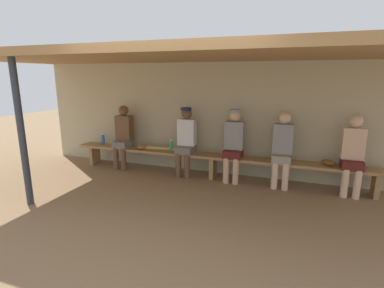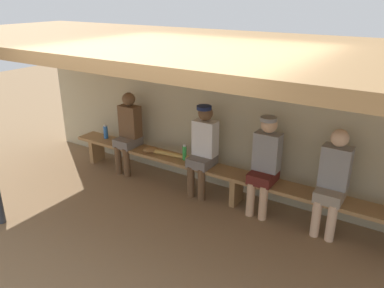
{
  "view_description": "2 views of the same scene",
  "coord_description": "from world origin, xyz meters",
  "px_view_note": "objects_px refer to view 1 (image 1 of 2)",
  "views": [
    {
      "loc": [
        1.45,
        -3.7,
        1.94
      ],
      "look_at": [
        -0.25,
        1.05,
        0.77
      ],
      "focal_mm": 27.49,
      "sensor_mm": 36.0,
      "label": 1
    },
    {
      "loc": [
        2.06,
        -2.81,
        2.79
      ],
      "look_at": [
        -0.48,
        1.14,
        0.94
      ],
      "focal_mm": 35.85,
      "sensor_mm": 36.0,
      "label": 2
    }
  ],
  "objects_px": {
    "player_with_sunglasses": "(123,134)",
    "baseball_bat": "(159,148)",
    "player_in_red": "(186,138)",
    "water_bottle_blue": "(103,139)",
    "player_in_blue": "(234,142)",
    "player_in_white": "(353,152)",
    "support_post": "(22,134)",
    "water_bottle_green": "(171,145)",
    "bench": "(213,159)",
    "player_near_post": "(282,147)",
    "baseball_glove_tan": "(328,163)",
    "baseball_glove_dark_brown": "(143,147)"
  },
  "relations": [
    {
      "from": "player_in_white",
      "to": "bench",
      "type": "bearing_deg",
      "value": -179.93
    },
    {
      "from": "bench",
      "to": "baseball_glove_dark_brown",
      "type": "xyz_separation_m",
      "value": [
        -1.49,
        -0.03,
        0.12
      ]
    },
    {
      "from": "player_in_blue",
      "to": "baseball_bat",
      "type": "xyz_separation_m",
      "value": [
        -1.53,
        -0.0,
        -0.25
      ]
    },
    {
      "from": "player_in_white",
      "to": "baseball_glove_tan",
      "type": "relative_size",
      "value": 5.56
    },
    {
      "from": "player_in_blue",
      "to": "player_in_white",
      "type": "xyz_separation_m",
      "value": [
        1.97,
        -0.0,
        -0.02
      ]
    },
    {
      "from": "support_post",
      "to": "water_bottle_blue",
      "type": "distance_m",
      "value": 2.21
    },
    {
      "from": "bench",
      "to": "player_in_blue",
      "type": "height_order",
      "value": "player_in_blue"
    },
    {
      "from": "water_bottle_blue",
      "to": "water_bottle_green",
      "type": "relative_size",
      "value": 1.01
    },
    {
      "from": "baseball_glove_tan",
      "to": "player_with_sunglasses",
      "type": "bearing_deg",
      "value": 27.04
    },
    {
      "from": "support_post",
      "to": "water_bottle_green",
      "type": "bearing_deg",
      "value": 55.26
    },
    {
      "from": "player_in_white",
      "to": "baseball_bat",
      "type": "relative_size",
      "value": 1.51
    },
    {
      "from": "bench",
      "to": "water_bottle_green",
      "type": "relative_size",
      "value": 25.06
    },
    {
      "from": "baseball_glove_dark_brown",
      "to": "player_in_white",
      "type": "bearing_deg",
      "value": 137.4
    },
    {
      "from": "player_with_sunglasses",
      "to": "baseball_glove_dark_brown",
      "type": "distance_m",
      "value": 0.54
    },
    {
      "from": "player_in_white",
      "to": "water_bottle_blue",
      "type": "relative_size",
      "value": 5.52
    },
    {
      "from": "player_in_white",
      "to": "player_with_sunglasses",
      "type": "bearing_deg",
      "value": 180.0
    },
    {
      "from": "water_bottle_green",
      "to": "baseball_bat",
      "type": "relative_size",
      "value": 0.27
    },
    {
      "from": "water_bottle_blue",
      "to": "player_in_white",
      "type": "bearing_deg",
      "value": -0.43
    },
    {
      "from": "player_with_sunglasses",
      "to": "baseball_bat",
      "type": "bearing_deg",
      "value": -0.21
    },
    {
      "from": "water_bottle_blue",
      "to": "baseball_glove_tan",
      "type": "distance_m",
      "value": 4.55
    },
    {
      "from": "player_in_red",
      "to": "player_with_sunglasses",
      "type": "xyz_separation_m",
      "value": [
        -1.42,
        -0.0,
        -0.02
      ]
    },
    {
      "from": "baseball_glove_tan",
      "to": "baseball_glove_dark_brown",
      "type": "bearing_deg",
      "value": 27.7
    },
    {
      "from": "player_in_blue",
      "to": "player_near_post",
      "type": "distance_m",
      "value": 0.87
    },
    {
      "from": "player_in_blue",
      "to": "baseball_bat",
      "type": "distance_m",
      "value": 1.55
    },
    {
      "from": "player_near_post",
      "to": "baseball_glove_tan",
      "type": "xyz_separation_m",
      "value": [
        0.76,
        0.03,
        -0.22
      ]
    },
    {
      "from": "player_near_post",
      "to": "baseball_glove_tan",
      "type": "distance_m",
      "value": 0.8
    },
    {
      "from": "player_with_sunglasses",
      "to": "baseball_bat",
      "type": "relative_size",
      "value": 1.51
    },
    {
      "from": "player_in_red",
      "to": "player_with_sunglasses",
      "type": "height_order",
      "value": "player_in_red"
    },
    {
      "from": "water_bottle_blue",
      "to": "support_post",
      "type": "bearing_deg",
      "value": -85.1
    },
    {
      "from": "player_in_red",
      "to": "baseball_bat",
      "type": "xyz_separation_m",
      "value": [
        -0.58,
        -0.0,
        -0.25
      ]
    },
    {
      "from": "baseball_glove_tan",
      "to": "water_bottle_blue",
      "type": "bearing_deg",
      "value": 26.53
    },
    {
      "from": "player_in_red",
      "to": "player_near_post",
      "type": "xyz_separation_m",
      "value": [
        1.81,
        -0.0,
        -0.02
      ]
    },
    {
      "from": "bench",
      "to": "water_bottle_green",
      "type": "distance_m",
      "value": 0.9
    },
    {
      "from": "water_bottle_blue",
      "to": "bench",
      "type": "bearing_deg",
      "value": -0.91
    },
    {
      "from": "player_in_red",
      "to": "baseball_glove_tan",
      "type": "height_order",
      "value": "player_in_red"
    },
    {
      "from": "baseball_glove_tan",
      "to": "baseball_bat",
      "type": "xyz_separation_m",
      "value": [
        -3.16,
        -0.03,
        -0.01
      ]
    },
    {
      "from": "player_in_blue",
      "to": "baseball_glove_dark_brown",
      "type": "relative_size",
      "value": 5.6
    },
    {
      "from": "bench",
      "to": "player_with_sunglasses",
      "type": "bearing_deg",
      "value": 179.91
    },
    {
      "from": "player_in_blue",
      "to": "player_in_white",
      "type": "height_order",
      "value": "player_in_blue"
    },
    {
      "from": "bench",
      "to": "player_with_sunglasses",
      "type": "height_order",
      "value": "player_with_sunglasses"
    },
    {
      "from": "bench",
      "to": "baseball_bat",
      "type": "height_order",
      "value": "baseball_bat"
    },
    {
      "from": "support_post",
      "to": "player_in_red",
      "type": "bearing_deg",
      "value": 49.58
    },
    {
      "from": "player_in_red",
      "to": "water_bottle_blue",
      "type": "relative_size",
      "value": 5.56
    },
    {
      "from": "player_near_post",
      "to": "baseball_bat",
      "type": "bearing_deg",
      "value": -179.93
    },
    {
      "from": "water_bottle_blue",
      "to": "player_in_blue",
      "type": "bearing_deg",
      "value": -0.72
    },
    {
      "from": "player_in_white",
      "to": "baseball_glove_dark_brown",
      "type": "bearing_deg",
      "value": -179.44
    },
    {
      "from": "player_in_white",
      "to": "baseball_bat",
      "type": "height_order",
      "value": "player_in_white"
    },
    {
      "from": "player_with_sunglasses",
      "to": "baseball_bat",
      "type": "distance_m",
      "value": 0.87
    },
    {
      "from": "player_near_post",
      "to": "water_bottle_blue",
      "type": "height_order",
      "value": "player_near_post"
    },
    {
      "from": "water_bottle_blue",
      "to": "baseball_bat",
      "type": "height_order",
      "value": "water_bottle_blue"
    }
  ]
}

